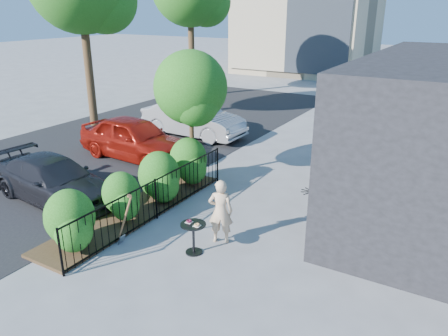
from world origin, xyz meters
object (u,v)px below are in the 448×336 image
Objects in this scene: car_red at (135,138)px; cafe_table at (193,233)px; car_silver at (193,119)px; car_darkgrey at (54,180)px; woman at (221,211)px; shovel at (124,222)px; patio_tree at (192,92)px.

cafe_table is at bearing -124.05° from car_red.
car_darkgrey is (0.33, -7.37, -0.14)m from car_silver.
woman reaches higher than car_silver.
woman is 8.92m from car_silver.
car_silver is at bearing 1.49° from car_red.
car_silver is 7.37m from car_darkgrey.
car_red is at bearing 141.84° from cafe_table.
cafe_table is 0.57× the size of shovel.
patio_tree is 2.94× the size of shovel.
car_red is at bearing 129.24° from shovel.
cafe_table is at bearing -143.74° from car_silver.
woman is 2.18m from shovel.
car_red is (-5.70, 3.54, -0.02)m from woman.
patio_tree is 0.89× the size of car_red.
shovel reaches higher than cafe_table.
shovel reaches higher than car_darkgrey.
woman is at bearing -139.71° from car_silver.
shovel is (0.98, -4.18, -2.18)m from patio_tree.
woman is 6.71m from car_red.
car_darkgrey is (-3.43, 0.89, 0.02)m from shovel.
woman is at bearing -80.14° from car_darkgrey.
woman is 0.35× the size of car_red.
patio_tree reaches higher than cafe_table.
car_silver is at bearing -75.41° from woman.
shovel is 0.30× the size of car_silver.
cafe_table is 6.93m from car_red.
shovel is 3.55m from car_darkgrey.
car_red reaches higher than car_silver.
car_silver is (-3.77, 8.25, 0.15)m from shovel.
patio_tree reaches higher than car_darkgrey.
patio_tree is at bearing -30.88° from car_darkgrey.
car_red is 3.95m from car_darkgrey.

